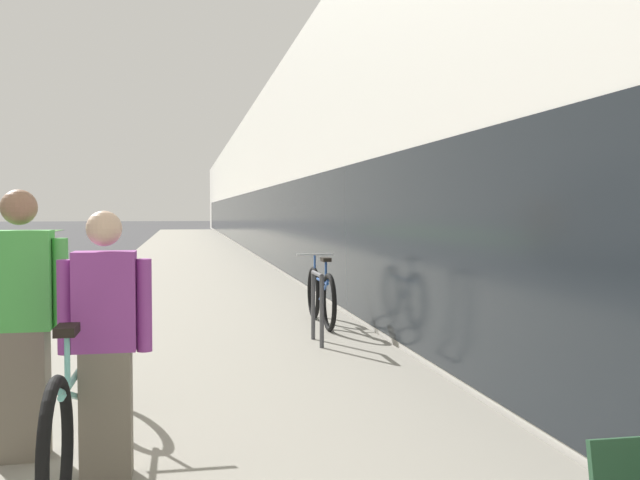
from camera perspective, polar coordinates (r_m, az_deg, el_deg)
sidewalk_slab at (r=24.49m, az=-10.22°, el=-1.44°), size 4.26×70.00×0.10m
storefront_facade at (r=33.29m, az=2.04°, el=4.17°), size 10.01×70.00×5.43m
tandem_bicycle at (r=4.82m, az=-18.30°, el=-11.69°), size 0.52×2.84×0.96m
person_rider at (r=4.37m, az=-16.78°, el=-8.01°), size 0.53×0.21×1.57m
person_bystander at (r=4.88m, az=-22.80°, el=-6.22°), size 0.58×0.23×1.70m
bike_rack_hoop at (r=8.40m, az=-0.21°, el=-4.83°), size 0.05×0.60×0.84m
cruiser_bike_nearest at (r=9.78m, az=0.07°, el=-4.48°), size 0.52×1.86×0.95m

